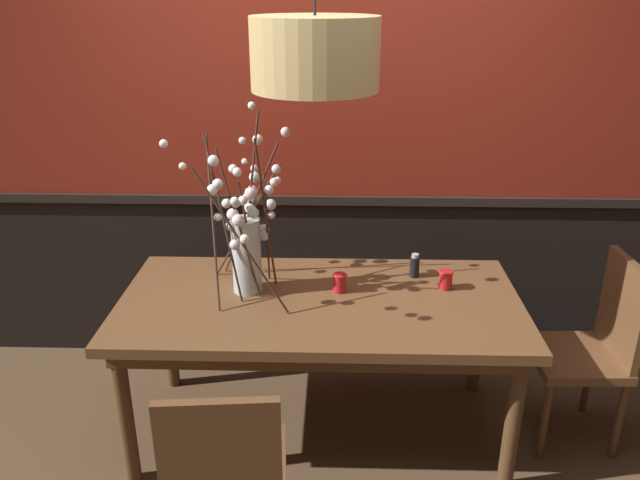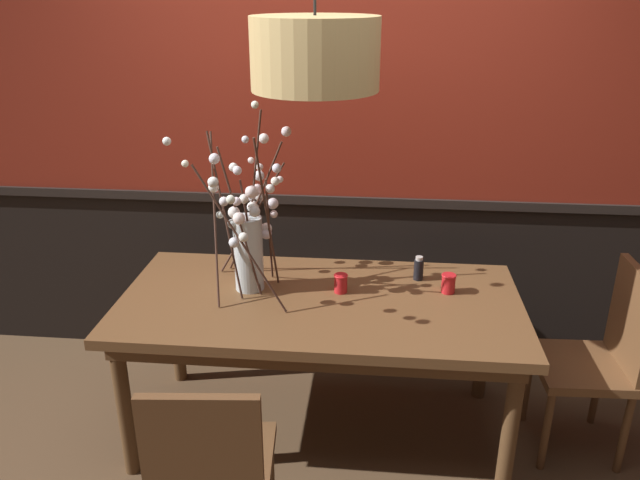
# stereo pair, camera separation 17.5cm
# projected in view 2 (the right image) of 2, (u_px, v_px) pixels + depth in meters

# --- Properties ---
(ground_plane) EXTENTS (24.00, 24.00, 0.00)m
(ground_plane) POSITION_uv_depth(u_px,v_px,m) (320.00, 429.00, 3.20)
(ground_plane) COLOR brown
(back_wall) EXTENTS (5.50, 0.14, 2.74)m
(back_wall) POSITION_uv_depth(u_px,v_px,m) (334.00, 133.00, 3.41)
(back_wall) COLOR black
(back_wall) RESTS_ON ground
(dining_table) EXTENTS (1.87, 0.93, 0.75)m
(dining_table) POSITION_uv_depth(u_px,v_px,m) (320.00, 314.00, 2.95)
(dining_table) COLOR brown
(dining_table) RESTS_ON ground
(chair_head_east_end) EXTENTS (0.42, 0.43, 0.95)m
(chair_head_east_end) POSITION_uv_depth(u_px,v_px,m) (600.00, 353.00, 2.90)
(chair_head_east_end) COLOR brown
(chair_head_east_end) RESTS_ON ground
(chair_near_side_left) EXTENTS (0.47, 0.45, 0.90)m
(chair_near_side_left) POSITION_uv_depth(u_px,v_px,m) (211.00, 465.00, 2.24)
(chair_near_side_left) COLOR brown
(chair_near_side_left) RESTS_ON ground
(chair_far_side_left) EXTENTS (0.47, 0.41, 0.96)m
(chair_far_side_left) POSITION_uv_depth(u_px,v_px,m) (295.00, 264.00, 3.82)
(chair_far_side_left) COLOR brown
(chair_far_side_left) RESTS_ON ground
(chair_far_side_right) EXTENTS (0.42, 0.40, 0.88)m
(chair_far_side_right) POSITION_uv_depth(u_px,v_px,m) (381.00, 273.00, 3.76)
(chair_far_side_right) COLOR brown
(chair_far_side_right) RESTS_ON ground
(vase_with_blossoms) EXTENTS (0.56, 0.81, 0.88)m
(vase_with_blossoms) POSITION_uv_depth(u_px,v_px,m) (249.00, 237.00, 2.92)
(vase_with_blossoms) COLOR silver
(vase_with_blossoms) RESTS_ON dining_table
(candle_holder_nearer_center) EXTENTS (0.07, 0.07, 0.09)m
(candle_holder_nearer_center) POSITION_uv_depth(u_px,v_px,m) (341.00, 283.00, 2.96)
(candle_holder_nearer_center) COLOR red
(candle_holder_nearer_center) RESTS_ON dining_table
(candle_holder_nearer_edge) EXTENTS (0.07, 0.07, 0.09)m
(candle_holder_nearer_edge) POSITION_uv_depth(u_px,v_px,m) (448.00, 283.00, 2.96)
(candle_holder_nearer_edge) COLOR red
(candle_holder_nearer_edge) RESTS_ON dining_table
(condiment_bottle) EXTENTS (0.05, 0.05, 0.12)m
(condiment_bottle) POSITION_uv_depth(u_px,v_px,m) (419.00, 269.00, 3.09)
(condiment_bottle) COLOR black
(condiment_bottle) RESTS_ON dining_table
(pendant_lamp) EXTENTS (0.52, 0.52, 1.03)m
(pendant_lamp) POSITION_uv_depth(u_px,v_px,m) (315.00, 54.00, 2.50)
(pendant_lamp) COLOR tan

